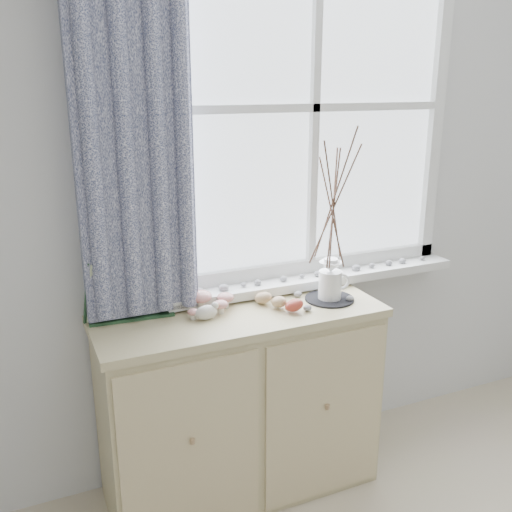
# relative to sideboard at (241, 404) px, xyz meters

# --- Properties ---
(sideboard) EXTENTS (1.20, 0.45, 0.85)m
(sideboard) POSITION_rel_sideboard_xyz_m (0.00, 0.00, 0.00)
(sideboard) COLOR tan
(sideboard) RESTS_ON ground
(botanical_book) EXTENTS (0.40, 0.16, 0.27)m
(botanical_book) POSITION_rel_sideboard_xyz_m (-0.42, 0.10, 0.56)
(botanical_book) COLOR #1F4125
(botanical_book) RESTS_ON sideboard
(toadstool_cluster) EXTENTS (0.22, 0.15, 0.08)m
(toadstool_cluster) POSITION_rel_sideboard_xyz_m (-0.11, 0.07, 0.47)
(toadstool_cluster) COLOR silver
(toadstool_cluster) RESTS_ON sideboard
(wooden_eggs) EXTENTS (0.14, 0.18, 0.08)m
(wooden_eggs) POSITION_rel_sideboard_xyz_m (0.16, -0.02, 0.46)
(wooden_eggs) COLOR tan
(wooden_eggs) RESTS_ON sideboard
(songbird_figurine) EXTENTS (0.13, 0.07, 0.07)m
(songbird_figurine) POSITION_rel_sideboard_xyz_m (-0.15, -0.01, 0.46)
(songbird_figurine) COLOR beige
(songbird_figurine) RESTS_ON sideboard
(crocheted_doily) EXTENTS (0.21, 0.21, 0.01)m
(crocheted_doily) POSITION_rel_sideboard_xyz_m (0.41, -0.02, 0.43)
(crocheted_doily) COLOR black
(crocheted_doily) RESTS_ON sideboard
(twig_pitcher) EXTENTS (0.34, 0.34, 0.76)m
(twig_pitcher) POSITION_rel_sideboard_xyz_m (0.41, -0.02, 0.86)
(twig_pitcher) COLOR white
(twig_pitcher) RESTS_ON crocheted_doily
(sideboard_pebbles) EXTENTS (0.34, 0.23, 0.03)m
(sideboard_pebbles) POSITION_rel_sideboard_xyz_m (0.30, 0.00, 0.44)
(sideboard_pebbles) COLOR gray
(sideboard_pebbles) RESTS_ON sideboard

